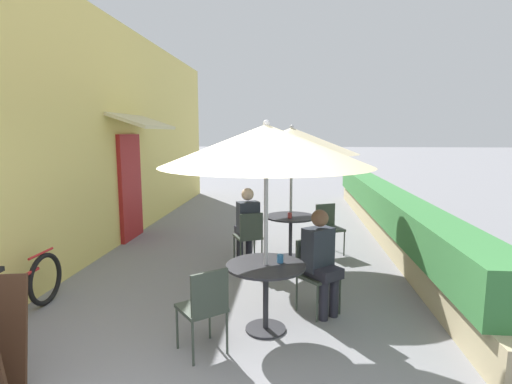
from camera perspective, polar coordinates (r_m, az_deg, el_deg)
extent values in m
cube|color=#E0CC6B|center=(8.89, -17.37, 7.89)|extent=(0.24, 11.14, 4.20)
cube|color=maroon|center=(8.38, -17.50, 0.67)|extent=(0.08, 0.96, 2.10)
cube|color=beige|center=(8.20, -15.88, 9.69)|extent=(0.78, 1.80, 0.30)
cube|color=tan|center=(8.54, 18.07, -4.84)|extent=(0.44, 10.14, 0.45)
cube|color=#387A3D|center=(8.44, 18.23, -1.50)|extent=(0.60, 9.63, 0.56)
cylinder|color=#28282D|center=(4.60, 1.38, -18.93)|extent=(0.44, 0.44, 0.02)
cylinder|color=#28282D|center=(4.44, 1.39, -14.84)|extent=(0.06, 0.06, 0.72)
cylinder|color=#28282D|center=(4.31, 1.41, -10.49)|extent=(0.85, 0.85, 0.02)
cylinder|color=#B7B7BC|center=(4.21, 1.43, -5.90)|extent=(0.04, 0.04, 2.16)
cone|color=beige|center=(4.08, 1.48, 6.68)|extent=(2.20, 2.20, 0.43)
sphere|color=#B7B7BC|center=(4.08, 1.49, 9.81)|extent=(0.07, 0.07, 0.07)
cube|color=#384238|center=(4.05, -7.82, -16.07)|extent=(0.56, 0.56, 0.04)
cube|color=#384238|center=(3.82, -6.60, -14.20)|extent=(0.31, 0.26, 0.42)
cylinder|color=#384238|center=(4.36, -6.64, -17.42)|extent=(0.02, 0.02, 0.45)
cylinder|color=#384238|center=(4.23, -11.20, -18.42)|extent=(0.02, 0.02, 0.45)
cylinder|color=#384238|center=(4.08, -4.16, -19.32)|extent=(0.02, 0.02, 0.45)
cylinder|color=#384238|center=(3.94, -9.00, -20.52)|extent=(0.02, 0.02, 0.45)
cube|color=#384238|center=(4.87, 8.91, -11.79)|extent=(0.56, 0.56, 0.04)
cube|color=#384238|center=(4.93, 7.49, -8.93)|extent=(0.31, 0.26, 0.42)
cylinder|color=#384238|center=(4.72, 8.74, -15.42)|extent=(0.02, 0.02, 0.45)
cylinder|color=#384238|center=(4.95, 11.89, -14.32)|extent=(0.02, 0.02, 0.45)
cylinder|color=#384238|center=(4.96, 5.82, -14.12)|extent=(0.02, 0.02, 0.45)
cylinder|color=#384238|center=(5.19, 8.96, -13.16)|extent=(0.02, 0.02, 0.45)
cylinder|color=#23232D|center=(4.78, 9.65, -15.00)|extent=(0.11, 0.11, 0.47)
cylinder|color=#23232D|center=(4.88, 11.05, -14.51)|extent=(0.11, 0.11, 0.47)
cube|color=#23232D|center=(4.78, 9.69, -11.18)|extent=(0.46, 0.47, 0.12)
cube|color=#282D38|center=(4.78, 8.84, -8.01)|extent=(0.40, 0.39, 0.50)
sphere|color=brown|center=(4.67, 9.11, -3.71)|extent=(0.20, 0.20, 0.20)
cylinder|color=teal|center=(4.37, 3.48, -9.47)|extent=(0.07, 0.07, 0.09)
cylinder|color=#28282D|center=(6.94, 4.91, -9.32)|extent=(0.44, 0.44, 0.02)
cylinder|color=#28282D|center=(6.84, 4.95, -6.47)|extent=(0.06, 0.06, 0.72)
cylinder|color=#28282D|center=(6.76, 4.98, -3.55)|extent=(0.85, 0.85, 0.02)
cylinder|color=#B7B7BC|center=(6.69, 5.02, -0.57)|extent=(0.04, 0.04, 2.16)
cone|color=beige|center=(6.61, 5.13, 7.31)|extent=(2.20, 2.20, 0.43)
sphere|color=#B7B7BC|center=(6.61, 5.15, 9.25)|extent=(0.07, 0.07, 0.07)
cube|color=#384238|center=(6.55, -1.19, -6.39)|extent=(0.53, 0.53, 0.04)
cube|color=#384238|center=(6.33, -0.66, -4.95)|extent=(0.36, 0.19, 0.42)
cylinder|color=#384238|center=(6.83, -0.22, -7.72)|extent=(0.02, 0.02, 0.45)
cylinder|color=#384238|center=(6.72, -3.14, -8.00)|extent=(0.02, 0.02, 0.45)
cylinder|color=#384238|center=(6.50, 0.85, -8.55)|extent=(0.02, 0.02, 0.45)
cylinder|color=#384238|center=(6.39, -2.21, -8.86)|extent=(0.02, 0.02, 0.45)
cylinder|color=#23232D|center=(6.79, -1.02, -7.72)|extent=(0.11, 0.11, 0.47)
cylinder|color=#23232D|center=(6.75, -2.32, -7.84)|extent=(0.11, 0.11, 0.47)
cube|color=#23232D|center=(6.61, -1.44, -5.53)|extent=(0.42, 0.45, 0.12)
cube|color=#282D38|center=(6.45, -1.14, -3.60)|extent=(0.40, 0.34, 0.50)
sphere|color=beige|center=(6.40, -1.21, -0.32)|extent=(0.20, 0.20, 0.20)
cube|color=#384238|center=(7.17, 10.55, -5.23)|extent=(0.53, 0.53, 0.04)
cube|color=#384238|center=(7.28, 9.87, -3.31)|extent=(0.36, 0.19, 0.42)
cylinder|color=#384238|center=(6.99, 9.96, -7.48)|extent=(0.02, 0.02, 0.45)
cylinder|color=#384238|center=(7.17, 12.49, -7.15)|extent=(0.02, 0.02, 0.45)
cylinder|color=#384238|center=(7.29, 8.56, -6.77)|extent=(0.02, 0.02, 0.45)
cylinder|color=#384238|center=(7.46, 11.01, -6.48)|extent=(0.02, 0.02, 0.45)
cylinder|color=#B73D3D|center=(6.59, 4.85, -3.35)|extent=(0.07, 0.07, 0.09)
torus|color=black|center=(5.71, -27.88, -10.93)|extent=(0.06, 0.65, 0.65)
cylinder|color=#B21E1E|center=(5.25, -31.26, -10.81)|extent=(0.04, 0.83, 0.04)
cylinder|color=#B21E1E|center=(5.16, -32.38, -13.13)|extent=(0.04, 0.61, 0.40)
cylinder|color=#B21E1E|center=(5.58, -28.36, -7.74)|extent=(0.03, 0.46, 0.03)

